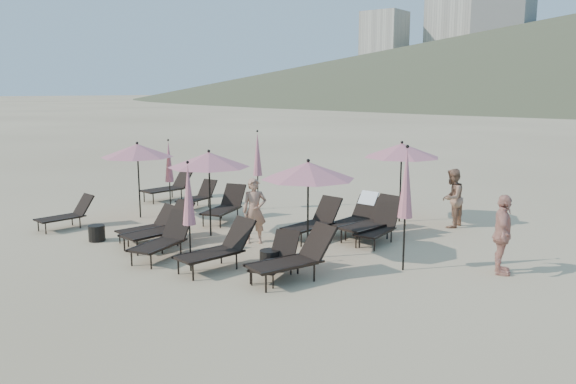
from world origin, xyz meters
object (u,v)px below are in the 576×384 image
Objects in this scene: lounger_0 at (67,214)px; lounger_9 at (314,221)px; lounger_11 at (372,220)px; lounger_6 at (170,186)px; lounger_5 at (295,257)px; umbrella_open_2 at (308,171)px; umbrella_open_3 at (402,150)px; lounger_13 at (218,248)px; lounger_8 at (225,206)px; beachgoer_a at (255,211)px; lounger_2 at (161,227)px; umbrella_open_0 at (137,151)px; umbrella_closed_1 at (406,184)px; side_table_0 at (97,233)px; beachgoer_b at (452,198)px; lounger_7 at (198,196)px; lounger_10 at (379,227)px; lounger_1 at (149,225)px; umbrella_closed_0 at (189,195)px; lounger_12 at (357,214)px; umbrella_closed_3 at (258,154)px; side_table_1 at (270,260)px; umbrella_closed_2 at (169,162)px; beachgoer_c at (502,235)px; lounger_4 at (276,258)px; umbrella_open_1 at (209,160)px.

lounger_9 is at bearing 34.90° from lounger_0.
lounger_6 is at bearing -174.23° from lounger_11.
umbrella_open_2 reaches higher than lounger_5.
lounger_5 is 0.86× the size of umbrella_open_2.
lounger_6 is at bearing -166.74° from umbrella_open_3.
lounger_5 is 1.06× the size of lounger_13.
beachgoer_a reaches higher than lounger_8.
lounger_6 is (-8.64, 4.15, -0.00)m from lounger_5.
lounger_2 is 1.04× the size of lounger_9.
umbrella_open_0 is (-7.15, 1.71, 1.54)m from lounger_5.
side_table_0 is (-7.28, -2.62, -1.67)m from umbrella_closed_1.
lounger_8 is 6.50m from beachgoer_b.
lounger_7 is 0.96× the size of lounger_10.
side_table_0 is at bearing -129.16° from lounger_1.
umbrella_open_0 is at bearing -175.17° from lounger_5.
lounger_11 reaches higher than lounger_0.
umbrella_closed_0 is 3.99m from side_table_0.
lounger_9 is 1.05× the size of lounger_12.
umbrella_closed_3 reaches higher than side_table_1.
lounger_9 is 5.47m from umbrella_closed_2.
beachgoer_b reaches higher than lounger_1.
lounger_11 is (4.46, 3.62, 0.10)m from lounger_1.
umbrella_closed_0 is (-0.55, -3.80, 1.17)m from lounger_9.
lounger_13 is at bearing -4.54° from lounger_2.
umbrella_closed_1 is (2.46, -2.18, 1.37)m from lounger_12.
umbrella_open_0 is at bearing 177.32° from umbrella_open_2.
lounger_6 reaches higher than lounger_12.
lounger_10 is at bearing -5.80° from beachgoer_a.
lounger_13 is at bearing -57.05° from umbrella_closed_3.
beachgoer_c reaches higher than beachgoer_b.
lounger_4 is 6.49m from beachgoer_b.
umbrella_closed_3 is (-6.61, 2.93, -0.09)m from umbrella_closed_1.
lounger_8 is 0.96× the size of lounger_11.
umbrella_closed_2 is at bearing 168.33° from umbrella_open_2.
umbrella_closed_0 reaches higher than umbrella_open_0.
lounger_0 is at bearing -103.62° from umbrella_closed_2.
lounger_4 reaches higher than side_table_0.
lounger_13 is (-1.73, -0.42, -0.02)m from lounger_5.
umbrella_open_3 reaches higher than lounger_6.
lounger_8 is at bearing 120.87° from umbrella_open_1.
umbrella_open_1 is at bearing -143.42° from lounger_9.
lounger_0 is 7.66m from lounger_5.
side_table_0 is at bearing -170.46° from side_table_1.
umbrella_closed_3 is (-4.48, 3.46, -0.25)m from umbrella_open_2.
lounger_8 is 2.37m from umbrella_closed_3.
umbrella_open_3 reaches higher than lounger_11.
lounger_0 is 8.41m from lounger_11.
lounger_13 is 2.62m from umbrella_open_2.
beachgoer_a reaches higher than lounger_2.
umbrella_closed_0 reaches higher than lounger_9.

